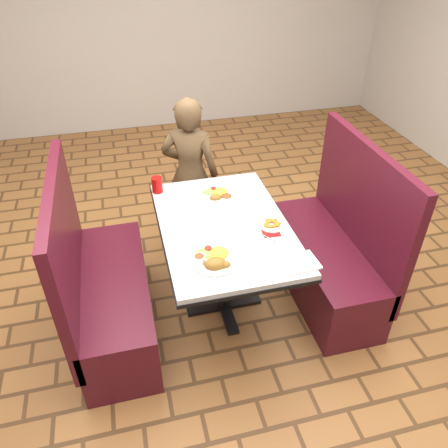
# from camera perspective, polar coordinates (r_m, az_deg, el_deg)

# --- Properties ---
(room) EXTENTS (7.00, 7.04, 2.82)m
(room) POSITION_cam_1_polar(r_m,az_deg,el_deg) (2.31, 0.00, 24.17)
(room) COLOR #915D2F
(room) RESTS_ON ground
(dining_table) EXTENTS (0.81, 1.21, 0.75)m
(dining_table) POSITION_cam_1_polar(r_m,az_deg,el_deg) (2.84, 0.00, -1.58)
(dining_table) COLOR silver
(dining_table) RESTS_ON ground
(booth_bench_left) EXTENTS (0.47, 1.20, 1.17)m
(booth_bench_left) POSITION_cam_1_polar(r_m,az_deg,el_deg) (3.01, -15.10, -8.73)
(booth_bench_left) COLOR #4D111F
(booth_bench_left) RESTS_ON ground
(booth_bench_right) EXTENTS (0.47, 1.20, 1.17)m
(booth_bench_right) POSITION_cam_1_polar(r_m,az_deg,el_deg) (3.29, 13.65, -3.98)
(booth_bench_right) COLOR #4D111F
(booth_bench_right) RESTS_ON ground
(diner_person) EXTENTS (0.55, 0.47, 1.28)m
(diner_person) POSITION_cam_1_polar(r_m,az_deg,el_deg) (3.57, -4.40, 6.52)
(diner_person) COLOR brown
(diner_person) RESTS_ON ground
(near_dinner_plate) EXTENTS (0.29, 0.29, 0.09)m
(near_dinner_plate) POSITION_cam_1_polar(r_m,az_deg,el_deg) (2.48, -1.32, -4.32)
(near_dinner_plate) COLOR white
(near_dinner_plate) RESTS_ON dining_table
(far_dinner_plate) EXTENTS (0.25, 0.25, 0.06)m
(far_dinner_plate) POSITION_cam_1_polar(r_m,az_deg,el_deg) (3.05, -0.81, 4.04)
(far_dinner_plate) COLOR white
(far_dinner_plate) RESTS_ON dining_table
(plantain_plate) EXTENTS (0.17, 0.17, 0.03)m
(plantain_plate) POSITION_cam_1_polar(r_m,az_deg,el_deg) (2.78, 6.26, -0.05)
(plantain_plate) COLOR white
(plantain_plate) RESTS_ON dining_table
(maroon_napkin) EXTENTS (0.11, 0.11, 0.00)m
(maroon_napkin) POSITION_cam_1_polar(r_m,az_deg,el_deg) (2.73, 6.12, -1.04)
(maroon_napkin) COLOR maroon
(maroon_napkin) RESTS_ON dining_table
(spoon_utensil) EXTENTS (0.08, 0.11, 0.00)m
(spoon_utensil) POSITION_cam_1_polar(r_m,az_deg,el_deg) (2.67, 5.83, -1.80)
(spoon_utensil) COLOR silver
(spoon_utensil) RESTS_ON dining_table
(red_tumbler) EXTENTS (0.08, 0.08, 0.11)m
(red_tumbler) POSITION_cam_1_polar(r_m,az_deg,el_deg) (3.12, -8.73, 5.09)
(red_tumbler) COLOR #B40D0C
(red_tumbler) RESTS_ON dining_table
(paper_napkin) EXTENTS (0.23, 0.18, 0.01)m
(paper_napkin) POSITION_cam_1_polar(r_m,az_deg,el_deg) (2.51, 9.73, -5.03)
(paper_napkin) COLOR white
(paper_napkin) RESTS_ON dining_table
(knife_utensil) EXTENTS (0.10, 0.15, 0.00)m
(knife_utensil) POSITION_cam_1_polar(r_m,az_deg,el_deg) (2.48, -0.14, -4.89)
(knife_utensil) COLOR silver
(knife_utensil) RESTS_ON dining_table
(fork_utensil) EXTENTS (0.07, 0.15, 0.00)m
(fork_utensil) POSITION_cam_1_polar(r_m,az_deg,el_deg) (2.43, -0.85, -5.86)
(fork_utensil) COLOR silver
(fork_utensil) RESTS_ON dining_table
(lettuce_shreds) EXTENTS (0.28, 0.32, 0.00)m
(lettuce_shreds) POSITION_cam_1_polar(r_m,az_deg,el_deg) (2.84, 0.49, 0.82)
(lettuce_shreds) COLOR #84C44E
(lettuce_shreds) RESTS_ON dining_table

